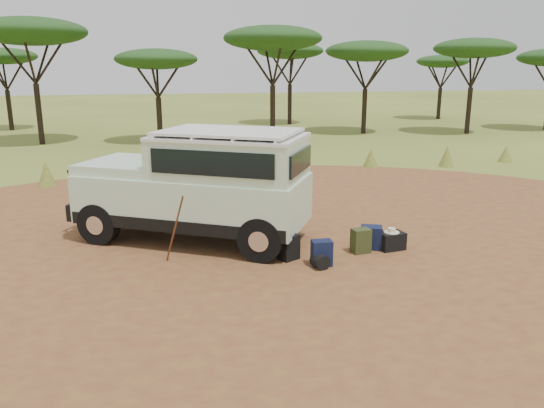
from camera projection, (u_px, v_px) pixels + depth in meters
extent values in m
plane|color=#5E6D26|center=(279.00, 255.00, 11.31)|extent=(140.00, 140.00, 0.00)
cylinder|color=brown|center=(279.00, 255.00, 11.31)|extent=(23.00, 23.00, 0.01)
cone|color=#5E6D26|center=(46.00, 174.00, 17.72)|extent=(0.60, 0.60, 0.85)
cone|color=#5E6D26|center=(139.00, 167.00, 19.25)|extent=(0.60, 0.60, 0.70)
cone|color=#5E6D26|center=(222.00, 163.00, 19.50)|extent=(0.60, 0.60, 0.90)
cone|color=#5E6D26|center=(304.00, 163.00, 19.79)|extent=(0.60, 0.60, 0.80)
cone|color=#5E6D26|center=(371.00, 158.00, 21.11)|extent=(0.60, 0.60, 0.75)
cone|color=#5E6D26|center=(447.00, 156.00, 21.19)|extent=(0.60, 0.60, 0.85)
cone|color=#5E6D26|center=(506.00, 154.00, 22.24)|extent=(0.60, 0.60, 0.70)
cylinder|color=black|center=(39.00, 114.00, 27.10)|extent=(0.28, 0.28, 3.06)
ellipsoid|color=#163513|center=(30.00, 31.00, 26.08)|extent=(5.50, 5.50, 1.38)
cylinder|color=black|center=(160.00, 120.00, 27.74)|extent=(0.28, 0.28, 2.34)
ellipsoid|color=#163513|center=(156.00, 59.00, 26.96)|extent=(4.20, 4.20, 1.05)
cylinder|color=black|center=(273.00, 113.00, 28.60)|extent=(0.28, 0.28, 2.93)
ellipsoid|color=#163513|center=(273.00, 38.00, 27.63)|extent=(5.20, 5.20, 1.30)
cylinder|color=black|center=(364.00, 111.00, 31.55)|extent=(0.28, 0.28, 2.61)
ellipsoid|color=#163513|center=(367.00, 51.00, 30.68)|extent=(4.80, 4.80, 1.20)
cylinder|color=black|center=(469.00, 111.00, 31.44)|extent=(0.28, 0.28, 2.70)
ellipsoid|color=#163513|center=(474.00, 48.00, 30.54)|extent=(4.60, 4.60, 1.15)
cylinder|color=black|center=(10.00, 110.00, 33.12)|extent=(0.28, 0.28, 2.48)
ellipsoid|color=#163513|center=(3.00, 56.00, 32.29)|extent=(4.00, 4.00, 1.00)
cylinder|color=black|center=(290.00, 104.00, 36.54)|extent=(0.28, 0.28, 2.70)
ellipsoid|color=#163513|center=(290.00, 51.00, 35.64)|extent=(4.50, 4.50, 1.12)
cylinder|color=black|center=(439.00, 104.00, 40.15)|extent=(0.28, 0.28, 2.34)
ellipsoid|color=#163513|center=(442.00, 61.00, 39.37)|extent=(3.80, 3.80, 0.95)
cube|color=silver|center=(193.00, 197.00, 12.09)|extent=(5.45, 4.36, 1.07)
cube|color=black|center=(194.00, 214.00, 12.19)|extent=(5.38, 4.34, 0.27)
cube|color=silver|center=(230.00, 158.00, 11.59)|extent=(3.73, 3.32, 0.85)
cube|color=silver|center=(229.00, 137.00, 11.47)|extent=(3.76, 3.35, 0.07)
cube|color=silver|center=(229.00, 131.00, 11.44)|extent=(3.47, 3.12, 0.06)
cube|color=silver|center=(130.00, 165.00, 12.38)|extent=(2.61, 2.64, 0.23)
cube|color=black|center=(166.00, 152.00, 12.02)|extent=(1.02, 1.58, 0.59)
cube|color=black|center=(211.00, 164.00, 10.63)|extent=(2.34, 1.38, 0.51)
cube|color=black|center=(245.00, 149.00, 12.52)|extent=(2.34, 1.38, 0.51)
cube|color=black|center=(301.00, 161.00, 11.13)|extent=(0.89, 1.48, 0.47)
cube|color=black|center=(96.00, 203.00, 12.91)|extent=(1.16, 1.85, 0.38)
cylinder|color=black|center=(88.00, 166.00, 12.72)|extent=(0.80, 1.31, 0.08)
cylinder|color=black|center=(90.00, 190.00, 12.87)|extent=(0.80, 1.31, 0.08)
cylinder|color=silver|center=(80.00, 178.00, 12.49)|extent=(0.19, 0.25, 0.25)
cylinder|color=silver|center=(96.00, 173.00, 13.08)|extent=(0.19, 0.25, 0.25)
cube|color=silver|center=(92.00, 197.00, 12.90)|extent=(0.28, 0.43, 0.14)
cylinder|color=black|center=(189.00, 152.00, 12.94)|extent=(0.12, 0.12, 0.93)
cylinder|color=black|center=(99.00, 224.00, 11.93)|extent=(0.98, 0.75, 0.95)
cylinder|color=black|center=(141.00, 204.00, 13.61)|extent=(0.98, 0.75, 0.95)
cylinder|color=black|center=(261.00, 239.00, 10.84)|extent=(0.98, 0.75, 0.95)
cylinder|color=black|center=(285.00, 216.00, 12.52)|extent=(0.98, 0.75, 0.95)
cylinder|color=maroon|center=(175.00, 229.00, 10.63)|extent=(0.42, 0.48, 1.47)
cube|color=black|center=(289.00, 247.00, 10.99)|extent=(0.49, 0.44, 0.54)
cube|color=#111536|center=(322.00, 253.00, 10.66)|extent=(0.42, 0.31, 0.53)
cube|color=#333D1C|center=(361.00, 241.00, 11.39)|extent=(0.41, 0.32, 0.53)
cube|color=#111536|center=(371.00, 238.00, 11.65)|extent=(0.55, 0.48, 0.51)
cube|color=black|center=(391.00, 241.00, 11.62)|extent=(0.60, 0.47, 0.39)
cylinder|color=black|center=(320.00, 261.00, 10.53)|extent=(0.37, 0.37, 0.30)
cylinder|color=beige|center=(392.00, 232.00, 11.57)|extent=(0.33, 0.33, 0.01)
cylinder|color=beige|center=(392.00, 230.00, 11.55)|extent=(0.17, 0.17, 0.08)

